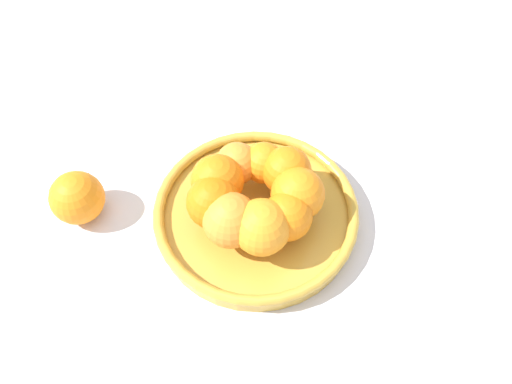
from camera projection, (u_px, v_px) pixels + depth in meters
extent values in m
plane|color=silver|center=(256.00, 220.00, 0.78)|extent=(4.00, 4.00, 0.00)
cylinder|color=gold|center=(256.00, 216.00, 0.77)|extent=(0.31, 0.31, 0.02)
torus|color=gold|center=(256.00, 209.00, 0.76)|extent=(0.31, 0.31, 0.02)
sphere|color=orange|center=(287.00, 171.00, 0.74)|extent=(0.07, 0.07, 0.07)
sphere|color=orange|center=(264.00, 163.00, 0.76)|extent=(0.06, 0.06, 0.06)
sphere|color=orange|center=(237.00, 163.00, 0.76)|extent=(0.07, 0.07, 0.07)
sphere|color=orange|center=(217.00, 180.00, 0.73)|extent=(0.08, 0.08, 0.08)
sphere|color=orange|center=(213.00, 202.00, 0.71)|extent=(0.08, 0.08, 0.08)
sphere|color=orange|center=(231.00, 220.00, 0.69)|extent=(0.08, 0.08, 0.08)
sphere|color=orange|center=(262.00, 227.00, 0.68)|extent=(0.08, 0.08, 0.08)
sphere|color=orange|center=(287.00, 216.00, 0.70)|extent=(0.07, 0.07, 0.07)
sphere|color=orange|center=(298.00, 194.00, 0.72)|extent=(0.08, 0.08, 0.08)
sphere|color=orange|center=(77.00, 198.00, 0.76)|extent=(0.08, 0.08, 0.08)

